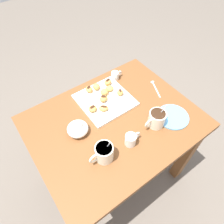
{
  "coord_description": "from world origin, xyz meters",
  "views": [
    {
      "loc": [
        0.42,
        0.56,
        1.72
      ],
      "look_at": [
        -0.02,
        -0.05,
        0.78
      ],
      "focal_mm": 32.41,
      "sensor_mm": 36.0,
      "label": 1
    }
  ],
  "objects_px": {
    "coffee_mug_cream_left": "(157,119)",
    "saucer_sky_left": "(173,117)",
    "beignet_3": "(104,92)",
    "beignet_6": "(93,109)",
    "chocolate_sauce_pitcher": "(115,75)",
    "beignet_0": "(88,90)",
    "beignet_2": "(109,88)",
    "beignet_7": "(104,99)",
    "coffee_mug_cream_right": "(104,152)",
    "dining_table": "(114,134)",
    "beignet_8": "(96,87)",
    "beignet_5": "(120,93)",
    "cream_pitcher_white": "(131,139)",
    "ice_cream_bowl": "(78,128)",
    "beignet_1": "(108,82)",
    "beignet_4": "(104,108)",
    "pastry_plate_square": "(105,100)"
  },
  "relations": [
    {
      "from": "beignet_0",
      "to": "beignet_1",
      "type": "relative_size",
      "value": 1.0
    },
    {
      "from": "beignet_1",
      "to": "beignet_7",
      "type": "relative_size",
      "value": 0.94
    },
    {
      "from": "cream_pitcher_white",
      "to": "beignet_3",
      "type": "distance_m",
      "value": 0.38
    },
    {
      "from": "chocolate_sauce_pitcher",
      "to": "beignet_0",
      "type": "xyz_separation_m",
      "value": [
        0.23,
        0.01,
        0.0
      ]
    },
    {
      "from": "coffee_mug_cream_left",
      "to": "beignet_3",
      "type": "xyz_separation_m",
      "value": [
        0.11,
        -0.36,
        -0.02
      ]
    },
    {
      "from": "beignet_4",
      "to": "beignet_7",
      "type": "height_order",
      "value": "beignet_7"
    },
    {
      "from": "coffee_mug_cream_left",
      "to": "coffee_mug_cream_right",
      "type": "relative_size",
      "value": 0.99
    },
    {
      "from": "beignet_5",
      "to": "beignet_7",
      "type": "height_order",
      "value": "same"
    },
    {
      "from": "dining_table",
      "to": "cream_pitcher_white",
      "type": "distance_m",
      "value": 0.26
    },
    {
      "from": "coffee_mug_cream_left",
      "to": "saucer_sky_left",
      "type": "xyz_separation_m",
      "value": [
        -0.12,
        0.03,
        -0.05
      ]
    },
    {
      "from": "saucer_sky_left",
      "to": "beignet_0",
      "type": "height_order",
      "value": "beignet_0"
    },
    {
      "from": "chocolate_sauce_pitcher",
      "to": "beignet_8",
      "type": "bearing_deg",
      "value": 7.41
    },
    {
      "from": "beignet_7",
      "to": "coffee_mug_cream_right",
      "type": "bearing_deg",
      "value": 55.87
    },
    {
      "from": "dining_table",
      "to": "coffee_mug_cream_right",
      "type": "bearing_deg",
      "value": 40.96
    },
    {
      "from": "saucer_sky_left",
      "to": "beignet_3",
      "type": "bearing_deg",
      "value": -59.1
    },
    {
      "from": "cream_pitcher_white",
      "to": "beignet_3",
      "type": "xyz_separation_m",
      "value": [
        -0.09,
        -0.37,
        -0.0
      ]
    },
    {
      "from": "beignet_1",
      "to": "beignet_8",
      "type": "bearing_deg",
      "value": -6.49
    },
    {
      "from": "beignet_6",
      "to": "beignet_3",
      "type": "bearing_deg",
      "value": -152.45
    },
    {
      "from": "saucer_sky_left",
      "to": "beignet_2",
      "type": "bearing_deg",
      "value": -65.22
    },
    {
      "from": "beignet_3",
      "to": "beignet_8",
      "type": "xyz_separation_m",
      "value": [
        0.02,
        -0.07,
        0.0
      ]
    },
    {
      "from": "cream_pitcher_white",
      "to": "beignet_1",
      "type": "distance_m",
      "value": 0.46
    },
    {
      "from": "coffee_mug_cream_right",
      "to": "beignet_8",
      "type": "xyz_separation_m",
      "value": [
        -0.23,
        -0.43,
        -0.02
      ]
    },
    {
      "from": "coffee_mug_cream_left",
      "to": "beignet_4",
      "type": "distance_m",
      "value": 0.32
    },
    {
      "from": "coffee_mug_cream_left",
      "to": "saucer_sky_left",
      "type": "bearing_deg",
      "value": 168.06
    },
    {
      "from": "beignet_3",
      "to": "coffee_mug_cream_right",
      "type": "bearing_deg",
      "value": 55.09
    },
    {
      "from": "cream_pitcher_white",
      "to": "beignet_4",
      "type": "xyz_separation_m",
      "value": [
        -0.01,
        -0.27,
        -0.01
      ]
    },
    {
      "from": "pastry_plate_square",
      "to": "ice_cream_bowl",
      "type": "height_order",
      "value": "ice_cream_bowl"
    },
    {
      "from": "chocolate_sauce_pitcher",
      "to": "beignet_2",
      "type": "bearing_deg",
      "value": 37.27
    },
    {
      "from": "cream_pitcher_white",
      "to": "coffee_mug_cream_left",
      "type": "bearing_deg",
      "value": -175.86
    },
    {
      "from": "beignet_5",
      "to": "beignet_8",
      "type": "xyz_separation_m",
      "value": [
        0.09,
        -0.13,
        0.0
      ]
    },
    {
      "from": "ice_cream_bowl",
      "to": "beignet_1",
      "type": "xyz_separation_m",
      "value": [
        -0.35,
        -0.21,
        -0.0
      ]
    },
    {
      "from": "beignet_4",
      "to": "beignet_7",
      "type": "xyz_separation_m",
      "value": [
        -0.04,
        -0.06,
        0.0
      ]
    },
    {
      "from": "beignet_3",
      "to": "beignet_5",
      "type": "distance_m",
      "value": 0.1
    },
    {
      "from": "beignet_6",
      "to": "coffee_mug_cream_right",
      "type": "bearing_deg",
      "value": 68.31
    },
    {
      "from": "chocolate_sauce_pitcher",
      "to": "beignet_5",
      "type": "distance_m",
      "value": 0.17
    },
    {
      "from": "coffee_mug_cream_left",
      "to": "beignet_0",
      "type": "height_order",
      "value": "coffee_mug_cream_left"
    },
    {
      "from": "chocolate_sauce_pitcher",
      "to": "beignet_1",
      "type": "height_order",
      "value": "chocolate_sauce_pitcher"
    },
    {
      "from": "beignet_3",
      "to": "beignet_7",
      "type": "relative_size",
      "value": 0.95
    },
    {
      "from": "cream_pitcher_white",
      "to": "beignet_1",
      "type": "height_order",
      "value": "cream_pitcher_white"
    },
    {
      "from": "dining_table",
      "to": "beignet_6",
      "type": "relative_size",
      "value": 19.2
    },
    {
      "from": "coffee_mug_cream_right",
      "to": "beignet_2",
      "type": "relative_size",
      "value": 2.9
    },
    {
      "from": "dining_table",
      "to": "beignet_0",
      "type": "distance_m",
      "value": 0.33
    },
    {
      "from": "beignet_4",
      "to": "beignet_7",
      "type": "distance_m",
      "value": 0.07
    },
    {
      "from": "beignet_4",
      "to": "beignet_6",
      "type": "relative_size",
      "value": 1.11
    },
    {
      "from": "pastry_plate_square",
      "to": "coffee_mug_cream_right",
      "type": "xyz_separation_m",
      "value": [
        0.23,
        0.32,
        0.04
      ]
    },
    {
      "from": "beignet_2",
      "to": "chocolate_sauce_pitcher",
      "type": "bearing_deg",
      "value": -142.73
    },
    {
      "from": "beignet_8",
      "to": "beignet_7",
      "type": "bearing_deg",
      "value": 79.69
    },
    {
      "from": "chocolate_sauce_pitcher",
      "to": "ice_cream_bowl",
      "type": "bearing_deg",
      "value": 28.73
    },
    {
      "from": "pastry_plate_square",
      "to": "coffee_mug_cream_left",
      "type": "distance_m",
      "value": 0.35
    },
    {
      "from": "ice_cream_bowl",
      "to": "beignet_6",
      "type": "relative_size",
      "value": 2.34
    }
  ]
}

